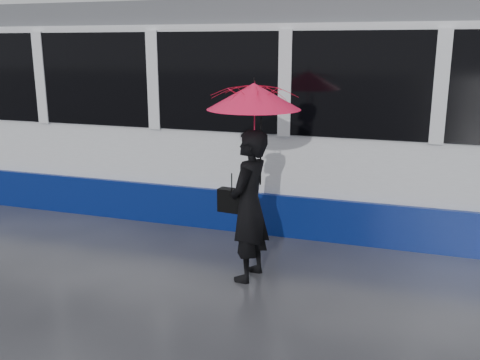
% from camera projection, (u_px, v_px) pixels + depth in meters
% --- Properties ---
extents(ground, '(90.00, 90.00, 0.00)m').
position_uv_depth(ground, '(165.00, 257.00, 7.05)').
color(ground, '#29292E').
rests_on(ground, ground).
extents(rails, '(34.00, 1.51, 0.02)m').
position_uv_depth(rails, '(228.00, 204.00, 9.34)').
color(rails, '#3F3D38').
rests_on(rails, ground).
extents(tram, '(26.00, 2.56, 3.35)m').
position_uv_depth(tram, '(334.00, 116.00, 8.40)').
color(tram, white).
rests_on(tram, ground).
extents(woman, '(0.50, 0.70, 1.79)m').
position_uv_depth(woman, '(249.00, 206.00, 6.21)').
color(woman, black).
rests_on(woman, ground).
extents(umbrella, '(1.17, 1.17, 1.21)m').
position_uv_depth(umbrella, '(254.00, 115.00, 5.93)').
color(umbrella, '#EE1498').
rests_on(umbrella, ground).
extents(handbag, '(0.33, 0.18, 0.46)m').
position_uv_depth(handbag, '(232.00, 200.00, 6.29)').
color(handbag, black).
rests_on(handbag, ground).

